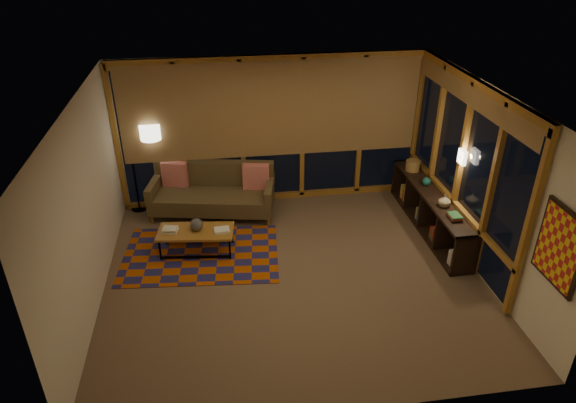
{
  "coord_description": "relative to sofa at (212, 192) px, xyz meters",
  "views": [
    {
      "loc": [
        -0.99,
        -6.12,
        4.66
      ],
      "look_at": [
        -0.06,
        0.14,
        1.17
      ],
      "focal_mm": 32.0,
      "sensor_mm": 36.0,
      "label": 1
    }
  ],
  "objects": [
    {
      "name": "floor",
      "position": [
        1.14,
        -2.0,
        -0.44
      ],
      "size": [
        5.5,
        5.0,
        0.01
      ],
      "primitive_type": "cube",
      "color": "brown",
      "rests_on": "ground"
    },
    {
      "name": "ceiling",
      "position": [
        1.14,
        -2.0,
        2.26
      ],
      "size": [
        5.5,
        5.0,
        0.01
      ],
      "primitive_type": "cube",
      "color": "white",
      "rests_on": "walls"
    },
    {
      "name": "walls",
      "position": [
        1.14,
        -2.0,
        0.91
      ],
      "size": [
        5.51,
        5.01,
        2.7
      ],
      "color": "#F1E7CD",
      "rests_on": "floor"
    },
    {
      "name": "window_wall_back",
      "position": [
        1.14,
        0.43,
        0.91
      ],
      "size": [
        5.3,
        0.16,
        2.6
      ],
      "primitive_type": null,
      "color": "olive",
      "rests_on": "walls"
    },
    {
      "name": "window_wall_right",
      "position": [
        3.82,
        -1.4,
        0.91
      ],
      "size": [
        0.16,
        3.7,
        2.6
      ],
      "primitive_type": null,
      "color": "olive",
      "rests_on": "walls"
    },
    {
      "name": "wall_art",
      "position": [
        3.85,
        -3.85,
        1.01
      ],
      "size": [
        0.06,
        0.74,
        0.94
      ],
      "primitive_type": null,
      "color": "red",
      "rests_on": "walls"
    },
    {
      "name": "wall_sconce",
      "position": [
        3.76,
        -1.55,
        1.11
      ],
      "size": [
        0.12,
        0.18,
        0.22
      ],
      "primitive_type": null,
      "color": "#ECE5C8",
      "rests_on": "walls"
    },
    {
      "name": "sofa",
      "position": [
        0.0,
        0.0,
        0.0
      ],
      "size": [
        2.27,
        1.26,
        0.88
      ],
      "primitive_type": null,
      "rotation": [
        0.0,
        0.0,
        -0.19
      ],
      "color": "#4C4526",
      "rests_on": "floor"
    },
    {
      "name": "pillow_left",
      "position": [
        -0.64,
        0.36,
        0.23
      ],
      "size": [
        0.48,
        0.27,
        0.46
      ],
      "primitive_type": null,
      "rotation": [
        0.0,
        0.0,
        -0.27
      ],
      "color": "red",
      "rests_on": "sofa"
    },
    {
      "name": "pillow_right",
      "position": [
        0.79,
        0.04,
        0.23
      ],
      "size": [
        0.49,
        0.24,
        0.47
      ],
      "primitive_type": null,
      "rotation": [
        0.0,
        0.0,
        -0.18
      ],
      "color": "red",
      "rests_on": "sofa"
    },
    {
      "name": "area_rug",
      "position": [
        -0.23,
        -1.27,
        -0.43
      ],
      "size": [
        2.56,
        1.83,
        0.01
      ],
      "primitive_type": "cube",
      "rotation": [
        0.0,
        0.0,
        -0.09
      ],
      "color": "#AF490B",
      "rests_on": "floor"
    },
    {
      "name": "coffee_table",
      "position": [
        -0.28,
        -1.17,
        -0.24
      ],
      "size": [
        1.23,
        0.68,
        0.39
      ],
      "primitive_type": null,
      "rotation": [
        0.0,
        0.0,
        -0.12
      ],
      "color": "olive",
      "rests_on": "floor"
    },
    {
      "name": "book_stack_a",
      "position": [
        -0.67,
        -1.13,
        -0.01
      ],
      "size": [
        0.27,
        0.23,
        0.07
      ],
      "primitive_type": null,
      "rotation": [
        0.0,
        0.0,
        -0.19
      ],
      "color": "white",
      "rests_on": "coffee_table"
    },
    {
      "name": "book_stack_b",
      "position": [
        0.13,
        -1.24,
        -0.02
      ],
      "size": [
        0.27,
        0.22,
        0.05
      ],
      "primitive_type": null,
      "rotation": [
        0.0,
        0.0,
        0.06
      ],
      "color": "white",
      "rests_on": "coffee_table"
    },
    {
      "name": "ceramic_pot",
      "position": [
        -0.26,
        -1.15,
        0.05
      ],
      "size": [
        0.21,
        0.21,
        0.2
      ],
      "primitive_type": "sphere",
      "rotation": [
        0.0,
        0.0,
        0.05
      ],
      "color": "black",
      "rests_on": "coffee_table"
    },
    {
      "name": "floor_lamp",
      "position": [
        -1.35,
        0.39,
        0.38
      ],
      "size": [
        0.54,
        0.36,
        1.63
      ],
      "primitive_type": null,
      "rotation": [
        0.0,
        0.0,
        -0.0
      ],
      "color": "black",
      "rests_on": "floor"
    },
    {
      "name": "bookshelf",
      "position": [
        3.63,
        -1.04,
        -0.1
      ],
      "size": [
        0.4,
        2.72,
        0.68
      ],
      "primitive_type": null,
      "color": "#332016",
      "rests_on": "floor"
    },
    {
      "name": "basket",
      "position": [
        3.61,
        -0.14,
        0.34
      ],
      "size": [
        0.31,
        0.31,
        0.19
      ],
      "primitive_type": "cylinder",
      "rotation": [
        0.0,
        0.0,
        0.27
      ],
      "color": "#A98641",
      "rests_on": "bookshelf"
    },
    {
      "name": "teal_bowl",
      "position": [
        3.63,
        -0.75,
        0.31
      ],
      "size": [
        0.17,
        0.17,
        0.14
      ],
      "primitive_type": "sphere",
      "rotation": [
        0.0,
        0.0,
        0.21
      ],
      "color": "#176158",
      "rests_on": "bookshelf"
    },
    {
      "name": "vase",
      "position": [
        3.63,
        -1.49,
        0.34
      ],
      "size": [
        0.24,
        0.24,
        0.2
      ],
      "primitive_type": "imported",
      "rotation": [
        0.0,
        0.0,
        0.26
      ],
      "color": "tan",
      "rests_on": "bookshelf"
    },
    {
      "name": "shelf_book_stack",
      "position": [
        3.63,
        -1.88,
        0.27
      ],
      "size": [
        0.19,
        0.24,
        0.06
      ],
      "primitive_type": null,
      "rotation": [
        0.0,
        0.0,
        -0.23
      ],
      "color": "white",
      "rests_on": "bookshelf"
    }
  ]
}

